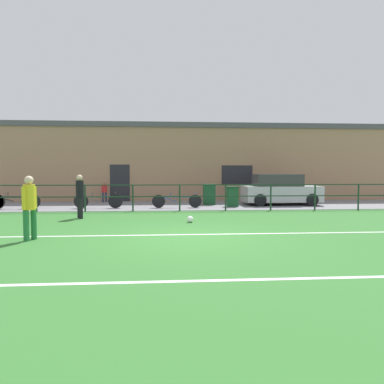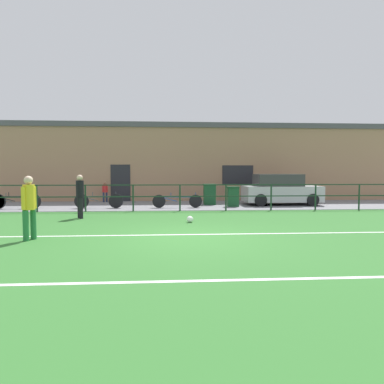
# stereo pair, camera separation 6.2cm
# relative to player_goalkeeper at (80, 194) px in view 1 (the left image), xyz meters

# --- Properties ---
(ground) EXTENTS (60.00, 44.00, 0.04)m
(ground) POSITION_rel_player_goalkeeper_xyz_m (3.69, -3.91, -0.92)
(ground) COLOR #33702D
(field_line_touchline) EXTENTS (36.00, 0.11, 0.00)m
(field_line_touchline) POSITION_rel_player_goalkeeper_xyz_m (3.69, -3.51, -0.90)
(field_line_touchline) COLOR white
(field_line_touchline) RESTS_ON ground
(field_line_hash) EXTENTS (36.00, 0.11, 0.00)m
(field_line_hash) POSITION_rel_player_goalkeeper_xyz_m (3.69, -7.46, -0.90)
(field_line_hash) COLOR white
(field_line_hash) RESTS_ON ground
(pavement_strip) EXTENTS (48.00, 5.00, 0.02)m
(pavement_strip) POSITION_rel_player_goalkeeper_xyz_m (3.69, 4.59, -0.89)
(pavement_strip) COLOR slate
(pavement_strip) RESTS_ON ground
(perimeter_fence) EXTENTS (36.07, 0.07, 1.15)m
(perimeter_fence) POSITION_rel_player_goalkeeper_xyz_m (3.69, 2.09, -0.15)
(perimeter_fence) COLOR #193823
(perimeter_fence) RESTS_ON ground
(clubhouse_facade) EXTENTS (28.00, 2.56, 4.53)m
(clubhouse_facade) POSITION_rel_player_goalkeeper_xyz_m (3.69, 8.29, 1.37)
(clubhouse_facade) COLOR #A37A5B
(clubhouse_facade) RESTS_ON ground
(player_goalkeeper) EXTENTS (0.28, 0.39, 1.59)m
(player_goalkeeper) POSITION_rel_player_goalkeeper_xyz_m (0.00, 0.00, 0.00)
(player_goalkeeper) COLOR black
(player_goalkeeper) RESTS_ON ground
(player_striker) EXTENTS (0.28, 0.41, 1.59)m
(player_striker) POSITION_rel_player_goalkeeper_xyz_m (-0.22, -3.99, 0.00)
(player_striker) COLOR #237038
(player_striker) RESTS_ON ground
(soccer_ball_match) EXTENTS (0.22, 0.22, 0.22)m
(soccer_ball_match) POSITION_rel_player_goalkeeper_xyz_m (3.92, -1.29, -0.79)
(soccer_ball_match) COLOR white
(soccer_ball_match) RESTS_ON ground
(spectator_child) EXTENTS (0.30, 0.20, 1.13)m
(spectator_child) POSITION_rel_player_goalkeeper_xyz_m (-0.31, 6.58, -0.24)
(spectator_child) COLOR #232D4C
(spectator_child) RESTS_ON pavement_strip
(parked_car_red) EXTENTS (3.81, 1.87, 1.55)m
(parked_car_red) POSITION_rel_player_goalkeeper_xyz_m (8.89, 4.48, -0.15)
(parked_car_red) COLOR #B7B7BC
(parked_car_red) RESTS_ON pavement_strip
(bicycle_parked_0) EXTENTS (2.14, 0.04, 0.74)m
(bicycle_parked_0) POSITION_rel_player_goalkeeper_xyz_m (-3.85, 3.29, -0.55)
(bicycle_parked_0) COLOR black
(bicycle_parked_0) RESTS_ON pavement_strip
(bicycle_parked_1) EXTENTS (2.27, 0.04, 0.77)m
(bicycle_parked_1) POSITION_rel_player_goalkeeper_xyz_m (-3.71, 3.29, -0.53)
(bicycle_parked_1) COLOR black
(bicycle_parked_1) RESTS_ON pavement_strip
(bicycle_parked_2) EXTENTS (2.21, 0.04, 0.75)m
(bicycle_parked_2) POSITION_rel_player_goalkeeper_xyz_m (0.00, 3.29, -0.54)
(bicycle_parked_2) COLOR black
(bicycle_parked_2) RESTS_ON pavement_strip
(bicycle_parked_3) EXTENTS (2.31, 0.04, 0.71)m
(bicycle_parked_3) POSITION_rel_player_goalkeeper_xyz_m (3.60, 3.29, -0.56)
(bicycle_parked_3) COLOR black
(bicycle_parked_3) RESTS_ON pavement_strip
(trash_bin_0) EXTENTS (0.63, 0.53, 1.05)m
(trash_bin_0) POSITION_rel_player_goalkeeper_xyz_m (5.29, 4.73, -0.35)
(trash_bin_0) COLOR #194C28
(trash_bin_0) RESTS_ON pavement_strip
(trash_bin_1) EXTENTS (0.54, 0.46, 0.96)m
(trash_bin_1) POSITION_rel_player_goalkeeper_xyz_m (6.30, 3.67, -0.39)
(trash_bin_1) COLOR #194C28
(trash_bin_1) RESTS_ON pavement_strip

